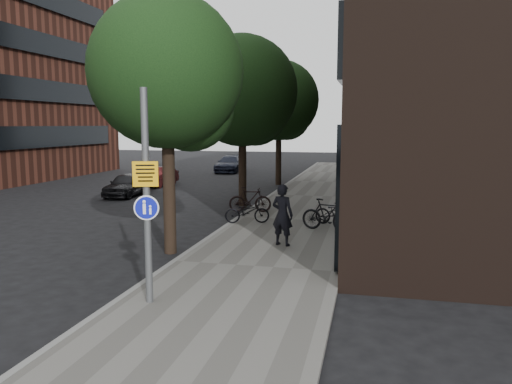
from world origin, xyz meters
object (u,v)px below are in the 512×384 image
(parked_bike_facade_near, at_px, (338,213))
(parked_car_near, at_px, (127,185))
(pedestrian, at_px, (282,215))
(signpost, at_px, (147,197))

(parked_bike_facade_near, xyz_separation_m, parked_car_near, (-11.56, 5.97, 0.03))
(parked_car_near, bearing_deg, pedestrian, -45.56)
(pedestrian, relative_size, parked_bike_facade_near, 1.07)
(parked_bike_facade_near, relative_size, parked_car_near, 0.49)
(pedestrian, height_order, parked_bike_facade_near, pedestrian)
(parked_bike_facade_near, bearing_deg, signpost, 178.72)
(pedestrian, relative_size, parked_car_near, 0.52)
(signpost, relative_size, pedestrian, 2.33)
(parked_bike_facade_near, bearing_deg, pedestrian, 176.06)
(signpost, distance_m, parked_car_near, 17.14)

